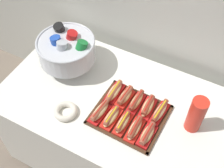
# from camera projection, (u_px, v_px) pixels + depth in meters

# --- Properties ---
(ground_plane) EXTENTS (10.00, 10.00, 0.00)m
(ground_plane) POSITION_uv_depth(u_px,v_px,m) (118.00, 156.00, 2.34)
(ground_plane) COLOR #7A6B5B
(buffet_table) EXTENTS (1.48, 0.82, 0.75)m
(buffet_table) POSITION_uv_depth(u_px,v_px,m) (119.00, 132.00, 2.03)
(buffet_table) COLOR white
(buffet_table) RESTS_ON ground_plane
(serving_tray) EXTENTS (0.42, 0.37, 0.01)m
(serving_tray) POSITION_uv_depth(u_px,v_px,m) (129.00, 115.00, 1.69)
(serving_tray) COLOR #472B19
(serving_tray) RESTS_ON buffet_table
(hot_dog_0) EXTENTS (0.08, 0.18, 0.06)m
(hot_dog_0) POSITION_uv_depth(u_px,v_px,m) (100.00, 111.00, 1.67)
(hot_dog_0) COLOR red
(hot_dog_0) RESTS_ON serving_tray
(hot_dog_1) EXTENTS (0.07, 0.17, 0.06)m
(hot_dog_1) POSITION_uv_depth(u_px,v_px,m) (111.00, 117.00, 1.65)
(hot_dog_1) COLOR red
(hot_dog_1) RESTS_ON serving_tray
(hot_dog_2) EXTENTS (0.06, 0.16, 0.06)m
(hot_dog_2) POSITION_uv_depth(u_px,v_px,m) (123.00, 123.00, 1.62)
(hot_dog_2) COLOR red
(hot_dog_2) RESTS_ON serving_tray
(hot_dog_3) EXTENTS (0.06, 0.17, 0.06)m
(hot_dog_3) POSITION_uv_depth(u_px,v_px,m) (135.00, 129.00, 1.60)
(hot_dog_3) COLOR red
(hot_dog_3) RESTS_ON serving_tray
(hot_dog_4) EXTENTS (0.07, 0.16, 0.06)m
(hot_dog_4) POSITION_uv_depth(u_px,v_px,m) (147.00, 135.00, 1.58)
(hot_dog_4) COLOR red
(hot_dog_4) RESTS_ON serving_tray
(hot_dog_5) EXTENTS (0.07, 0.18, 0.06)m
(hot_dog_5) POSITION_uv_depth(u_px,v_px,m) (114.00, 92.00, 1.76)
(hot_dog_5) COLOR #B21414
(hot_dog_5) RESTS_ON serving_tray
(hot_dog_6) EXTENTS (0.07, 0.16, 0.06)m
(hot_dog_6) POSITION_uv_depth(u_px,v_px,m) (125.00, 97.00, 1.73)
(hot_dog_6) COLOR red
(hot_dog_6) RESTS_ON serving_tray
(hot_dog_7) EXTENTS (0.06, 0.17, 0.06)m
(hot_dog_7) POSITION_uv_depth(u_px,v_px,m) (136.00, 102.00, 1.71)
(hot_dog_7) COLOR red
(hot_dog_7) RESTS_ON serving_tray
(hot_dog_8) EXTENTS (0.07, 0.17, 0.06)m
(hot_dog_8) POSITION_uv_depth(u_px,v_px,m) (148.00, 107.00, 1.69)
(hot_dog_8) COLOR red
(hot_dog_8) RESTS_ON serving_tray
(hot_dog_9) EXTENTS (0.07, 0.19, 0.06)m
(hot_dog_9) POSITION_uv_depth(u_px,v_px,m) (160.00, 112.00, 1.66)
(hot_dog_9) COLOR red
(hot_dog_9) RESTS_ON serving_tray
(punch_bowl) EXTENTS (0.37, 0.37, 0.27)m
(punch_bowl) POSITION_uv_depth(u_px,v_px,m) (67.00, 49.00, 1.82)
(punch_bowl) COLOR silver
(punch_bowl) RESTS_ON buffet_table
(cup_stack) EXTENTS (0.09, 0.09, 0.24)m
(cup_stack) POSITION_uv_depth(u_px,v_px,m) (196.00, 115.00, 1.55)
(cup_stack) COLOR red
(cup_stack) RESTS_ON buffet_table
(donut) EXTENTS (0.14, 0.14, 0.04)m
(donut) POSITION_uv_depth(u_px,v_px,m) (65.00, 111.00, 1.69)
(donut) COLOR silver
(donut) RESTS_ON buffet_table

